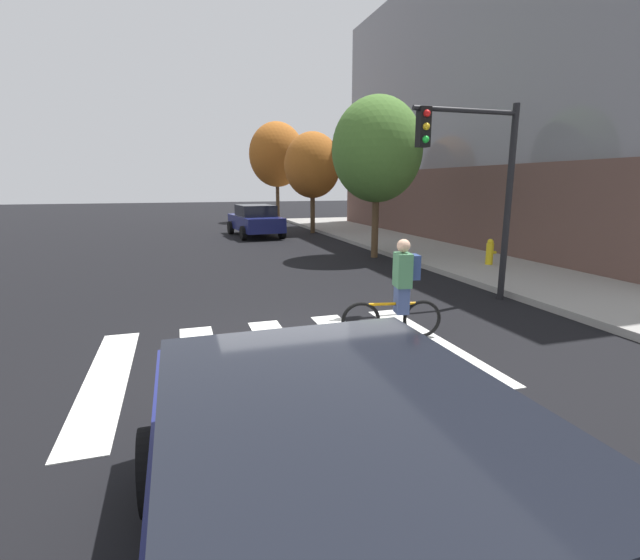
{
  "coord_description": "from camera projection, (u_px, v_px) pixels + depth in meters",
  "views": [
    {
      "loc": [
        -1.63,
        -6.22,
        2.57
      ],
      "look_at": [
        0.82,
        1.59,
        0.81
      ],
      "focal_mm": 25.32,
      "sensor_mm": 36.0,
      "label": 1
    }
  ],
  "objects": [
    {
      "name": "corner_building",
      "position": [
        575.0,
        112.0,
        20.68
      ],
      "size": [
        14.1,
        21.45,
        11.64
      ],
      "color": "brown",
      "rests_on": "ground"
    },
    {
      "name": "crosswalk_stripes",
      "position": [
        285.0,
        358.0,
        6.75
      ],
      "size": [
        5.45,
        3.8,
        0.01
      ],
      "color": "silver",
      "rests_on": "ground"
    },
    {
      "name": "manhole_cover",
      "position": [
        289.0,
        459.0,
        4.28
      ],
      "size": [
        0.64,
        0.64,
        0.01
      ],
      "primitive_type": "cylinder",
      "color": "#473D1E",
      "rests_on": "ground"
    },
    {
      "name": "sedan_near",
      "position": [
        334.0,
        523.0,
        2.37
      ],
      "size": [
        2.18,
        4.61,
        1.59
      ],
      "color": "navy",
      "rests_on": "ground"
    },
    {
      "name": "street_tree_near",
      "position": [
        377.0,
        150.0,
        15.26
      ],
      "size": [
        3.07,
        3.07,
        5.45
      ],
      "color": "#4C3823",
      "rests_on": "ground"
    },
    {
      "name": "sedan_mid",
      "position": [
        255.0,
        220.0,
        22.25
      ],
      "size": [
        2.41,
        4.61,
        1.54
      ],
      "color": "navy",
      "rests_on": "ground"
    },
    {
      "name": "fire_hydrant",
      "position": [
        490.0,
        252.0,
        13.7
      ],
      "size": [
        0.33,
        0.22,
        0.78
      ],
      "color": "gold",
      "rests_on": "sidewalk"
    },
    {
      "name": "street_tree_mid",
      "position": [
        312.0,
        165.0,
        23.16
      ],
      "size": [
        2.9,
        2.9,
        5.16
      ],
      "color": "#4C3823",
      "rests_on": "ground"
    },
    {
      "name": "traffic_light_near",
      "position": [
        478.0,
        169.0,
        9.38
      ],
      "size": [
        2.47,
        0.28,
        4.2
      ],
      "color": "black",
      "rests_on": "ground"
    },
    {
      "name": "street_tree_far",
      "position": [
        277.0,
        155.0,
        30.34
      ],
      "size": [
        3.72,
        3.72,
        6.62
      ],
      "color": "#4C3823",
      "rests_on": "ground"
    },
    {
      "name": "ground_plane",
      "position": [
        300.0,
        357.0,
        6.81
      ],
      "size": [
        120.0,
        120.0,
        0.0
      ],
      "primitive_type": "plane",
      "color": "black"
    },
    {
      "name": "cyclist",
      "position": [
        400.0,
        290.0,
        7.45
      ],
      "size": [
        1.69,
        0.42,
        1.69
      ],
      "color": "black",
      "rests_on": "ground"
    }
  ]
}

